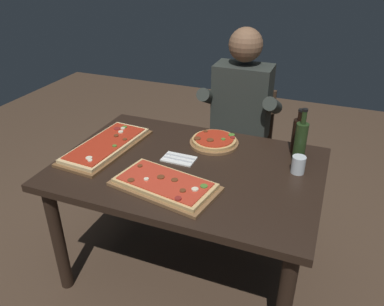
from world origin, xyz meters
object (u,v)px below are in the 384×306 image
Objects in this scene: pizza_rectangular_left at (106,146)px; diner_chair at (242,142)px; oil_bottle_amber at (298,135)px; pizza_round_far at (214,141)px; dining_table at (189,180)px; seated_diner at (239,116)px; wine_bottle_dark at (300,141)px; tumbler_near_camera at (298,166)px; pizza_rectangular_front at (165,184)px.

diner_chair is at bearing 55.14° from pizza_rectangular_left.
pizza_round_far is at bearing -170.04° from oil_bottle_amber.
seated_diner reaches higher than dining_table.
diner_chair is (-0.46, 0.59, -0.37)m from wine_bottle_dark.
tumbler_near_camera is at bearing -15.83° from pizza_round_far.
pizza_rectangular_front is at bearing -96.36° from dining_table.
oil_bottle_amber is 0.30× the size of diner_chair.
oil_bottle_amber is 2.81× the size of tumbler_near_camera.
dining_table is 1.05× the size of seated_diner.
wine_bottle_dark is at bearing -45.83° from seated_diner.
oil_bottle_amber reaches higher than tumbler_near_camera.
seated_diner reaches higher than pizza_round_far.
dining_table is 0.53m from pizza_rectangular_left.
pizza_round_far is at bearing 81.81° from pizza_rectangular_front.
dining_table is 0.64m from wine_bottle_dark.
oil_bottle_amber is at bearing 9.96° from pizza_round_far.
pizza_round_far is at bearing 164.17° from tumbler_near_camera.
dining_table is at bearing -165.73° from tumbler_near_camera.
seated_diner is (-0.00, -0.12, 0.26)m from diner_chair.
oil_bottle_amber is at bearing -40.66° from seated_diner.
wine_bottle_dark is at bearing 14.08° from pizza_rectangular_left.
oil_bottle_amber reaches higher than diner_chair.
diner_chair is at bearing 123.48° from tumbler_near_camera.
pizza_rectangular_front is 0.54m from pizza_rectangular_left.
pizza_rectangular_left is (-0.51, 0.00, 0.12)m from dining_table.
oil_bottle_amber is at bearing 48.37° from pizza_rectangular_front.
pizza_round_far is 0.22× the size of seated_diner.
pizza_round_far reaches higher than dining_table.
pizza_rectangular_front is at bearing -95.61° from diner_chair.
tumbler_near_camera reaches higher than pizza_round_far.
dining_table is at bearing -0.15° from pizza_rectangular_left.
dining_table is at bearing -95.40° from diner_chair.
wine_bottle_dark is at bearing -2.19° from pizza_round_far.
tumbler_near_camera is (0.58, 0.38, 0.02)m from pizza_rectangular_front.
pizza_round_far is (0.56, 0.28, -0.00)m from pizza_rectangular_left.
diner_chair is (-0.47, 0.71, -0.29)m from tumbler_near_camera.
tumbler_near_camera is (0.50, -0.14, 0.02)m from pizza_round_far.
oil_bottle_amber reaches higher than dining_table.
pizza_round_far is 1.11× the size of oil_bottle_amber.
wine_bottle_dark reaches higher than pizza_round_far.
pizza_round_far is 3.13× the size of tumbler_near_camera.
wine_bottle_dark reaches higher than pizza_rectangular_front.
oil_bottle_amber is at bearing 35.50° from dining_table.
tumbler_near_camera is at bearing -56.52° from diner_chair.
seated_diner is at bearing -90.00° from diner_chair.
oil_bottle_amber is (0.54, 0.61, 0.09)m from pizza_rectangular_front.
seated_diner reaches higher than pizza_rectangular_front.
tumbler_near_camera is at bearing -82.79° from wine_bottle_dark.
tumbler_near_camera is at bearing 14.27° from dining_table.
pizza_round_far is at bearing 80.26° from dining_table.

